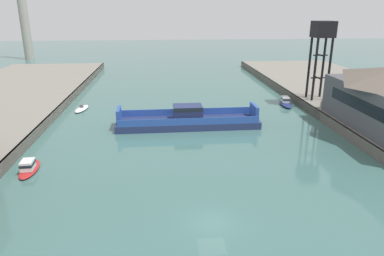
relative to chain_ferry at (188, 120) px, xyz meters
name	(u,v)px	position (x,y,z in m)	size (l,w,h in m)	color
ground_plane	(212,223)	(0.08, -27.67, -1.06)	(400.00, 400.00, 0.00)	#3D6660
chain_ferry	(188,120)	(0.00, 0.00, 0.00)	(22.88, 6.08, 3.49)	navy
moored_boat_near_left	(285,102)	(20.24, 11.72, -0.47)	(2.57, 6.54, 1.61)	navy
moored_boat_near_right	(82,109)	(-19.21, 11.60, -0.81)	(2.50, 5.66, 0.97)	white
moored_boat_mid_left	(29,167)	(-19.81, -15.28, -0.50)	(2.23, 5.62, 1.47)	red
crane_tower	(322,37)	(25.63, 10.15, 12.07)	(3.57, 3.57, 14.41)	black
smokestack_distant_b	(23,11)	(-53.48, 86.05, 16.42)	(3.49, 3.49, 32.93)	#9E998E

